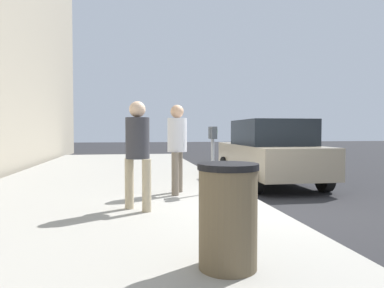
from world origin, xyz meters
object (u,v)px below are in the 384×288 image
(parking_meter, at_px, (213,145))
(trash_bin, at_px, (228,216))
(parked_sedan_near, at_px, (269,152))
(pedestrian_bystander, at_px, (138,146))
(pedestrian_at_meter, at_px, (177,141))

(parking_meter, height_order, trash_bin, parking_meter)
(parked_sedan_near, bearing_deg, parking_meter, 133.16)
(parking_meter, height_order, pedestrian_bystander, pedestrian_bystander)
(pedestrian_at_meter, bearing_deg, trash_bin, -71.26)
(parked_sedan_near, bearing_deg, pedestrian_bystander, 131.89)
(pedestrian_at_meter, relative_size, parked_sedan_near, 0.42)
(parking_meter, distance_m, pedestrian_at_meter, 0.76)
(pedestrian_at_meter, xyz_separation_m, trash_bin, (-4.03, 0.03, -0.61))
(parking_meter, bearing_deg, pedestrian_at_meter, 85.51)
(parking_meter, relative_size, trash_bin, 1.40)
(trash_bin, bearing_deg, pedestrian_at_meter, -0.40)
(parking_meter, height_order, parked_sedan_near, parked_sedan_near)
(pedestrian_bystander, xyz_separation_m, trash_bin, (-2.63, -0.81, -0.57))
(pedestrian_bystander, height_order, trash_bin, pedestrian_bystander)
(pedestrian_bystander, distance_m, trash_bin, 2.81)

